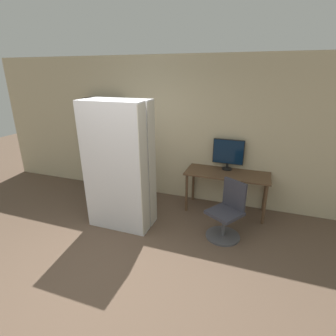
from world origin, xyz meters
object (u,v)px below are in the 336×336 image
at_px(monitor, 228,153).
at_px(mattress_far, 125,163).
at_px(bookshelf, 104,144).
at_px(mattress_near, 115,169).
at_px(office_chair, 227,216).

distance_m(monitor, mattress_far, 1.83).
bearing_deg(mattress_far, bookshelf, 135.40).
xyz_separation_m(mattress_near, mattress_far, (0.00, 0.30, -0.00)).
bearing_deg(bookshelf, mattress_far, -44.60).
bearing_deg(monitor, mattress_near, -138.38).
relative_size(bookshelf, mattress_near, 0.95).
height_order(office_chair, mattress_far, mattress_far).
bearing_deg(mattress_near, office_chair, 11.95).
distance_m(mattress_near, mattress_far, 0.30).
height_order(bookshelf, mattress_far, mattress_far).
xyz_separation_m(office_chair, bookshelf, (-2.73, 0.99, 0.63)).
xyz_separation_m(monitor, mattress_far, (-1.51, -1.04, -0.03)).
relative_size(office_chair, mattress_near, 0.44).
distance_m(monitor, office_chair, 1.22).
relative_size(office_chair, mattress_far, 0.44).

